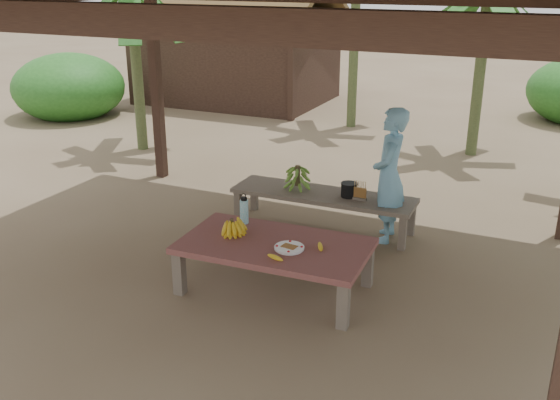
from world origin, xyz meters
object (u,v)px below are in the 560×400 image
at_px(ripe_banana_bunch, 232,226).
at_px(woman, 389,175).
at_px(cooking_pot, 349,190).
at_px(plate, 289,248).
at_px(work_table, 275,249).
at_px(water_flask, 244,211).
at_px(bench, 323,197).

bearing_deg(ripe_banana_bunch, woman, 55.13).
bearing_deg(cooking_pot, woman, -0.80).
bearing_deg(plate, work_table, 156.79).
relative_size(ripe_banana_bunch, cooking_pot, 1.50).
bearing_deg(water_flask, cooking_pot, 62.85).
relative_size(bench, cooking_pot, 11.63).
height_order(work_table, bench, work_table).
bearing_deg(water_flask, plate, -30.69).
bearing_deg(ripe_banana_bunch, cooking_pot, 67.77).
xyz_separation_m(plate, woman, (0.46, 1.74, 0.26)).
relative_size(work_table, cooking_pot, 9.70).
bearing_deg(bench, plate, -80.46).
xyz_separation_m(ripe_banana_bunch, woman, (1.13, 1.63, 0.19)).
bearing_deg(plate, ripe_banana_bunch, 170.65).
distance_m(work_table, bench, 1.65).
distance_m(work_table, woman, 1.81).
distance_m(work_table, water_flask, 0.63).
bearing_deg(plate, woman, 75.05).
bearing_deg(water_flask, ripe_banana_bunch, -86.64).
height_order(ripe_banana_bunch, plate, ripe_banana_bunch).
relative_size(cooking_pot, woman, 0.12).
bearing_deg(ripe_banana_bunch, work_table, -3.46).
distance_m(bench, cooking_pot, 0.35).
bearing_deg(work_table, water_flask, 144.23).
distance_m(cooking_pot, woman, 0.53).
height_order(work_table, water_flask, water_flask).
xyz_separation_m(ripe_banana_bunch, cooking_pot, (0.67, 1.63, -0.06)).
bearing_deg(woman, plate, -21.34).
xyz_separation_m(water_flask, cooking_pot, (0.69, 1.34, -0.11)).
height_order(plate, water_flask, water_flask).
bearing_deg(water_flask, woman, 49.10).
xyz_separation_m(work_table, ripe_banana_bunch, (-0.48, 0.03, 0.15)).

